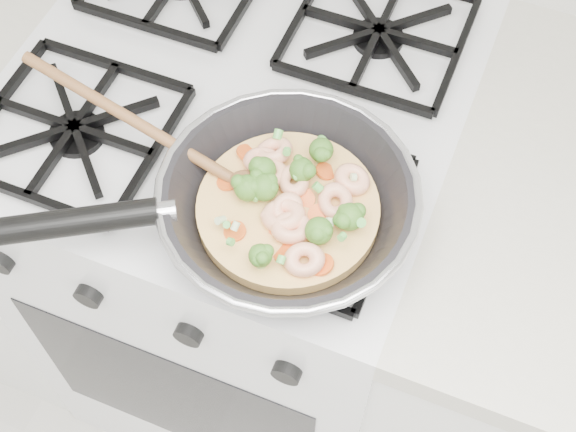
% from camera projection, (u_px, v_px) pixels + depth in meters
% --- Properties ---
extents(stove, '(0.60, 0.60, 0.92)m').
position_uv_depth(stove, '(248.00, 249.00, 1.43)').
color(stove, white).
rests_on(stove, ground).
extents(skillet, '(0.49, 0.33, 0.10)m').
position_uv_depth(skillet, '(282.00, 203.00, 0.90)').
color(skillet, black).
rests_on(skillet, stove).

